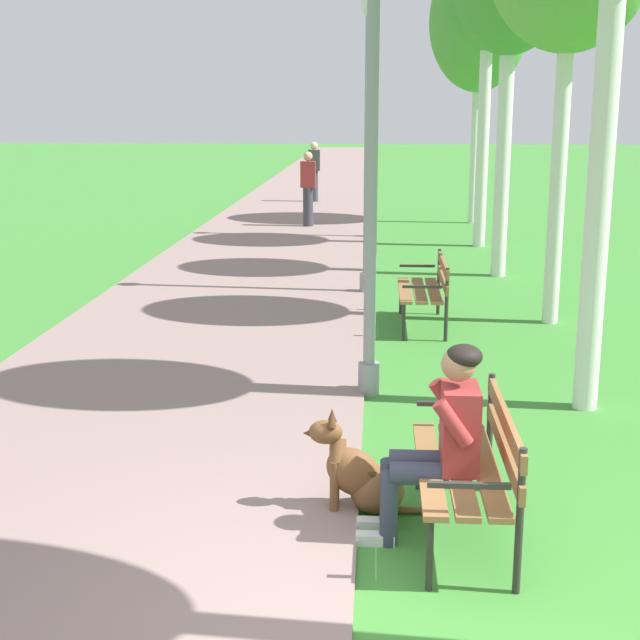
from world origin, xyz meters
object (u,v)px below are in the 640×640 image
at_px(pedestrian_further_distant, 314,172).
at_px(park_bench_near, 474,458).
at_px(lamp_post_near, 371,171).
at_px(lamp_post_mid, 368,143).
at_px(pedestrian_distant, 308,189).
at_px(dog_brown, 361,476).
at_px(park_bench_mid, 427,285).
at_px(person_seated_on_near_bench, 441,435).
at_px(birch_tree_sixth, 479,22).
at_px(lamp_post_far, 371,132).

bearing_deg(pedestrian_further_distant, park_bench_near, -83.24).
bearing_deg(lamp_post_near, lamp_post_mid, 90.99).
bearing_deg(lamp_post_mid, lamp_post_near, -89.01).
bearing_deg(pedestrian_distant, dog_brown, -84.30).
bearing_deg(lamp_post_mid, park_bench_mid, -68.86).
xyz_separation_m(person_seated_on_near_bench, lamp_post_mid, (-0.54, 7.55, 1.44)).
xyz_separation_m(birch_tree_sixth, pedestrian_distant, (-3.67, -1.09, -3.56)).
bearing_deg(lamp_post_mid, pedestrian_distant, 100.91).
bearing_deg(birch_tree_sixth, lamp_post_mid, -105.62).
relative_size(park_bench_near, lamp_post_near, 0.38).
bearing_deg(pedestrian_further_distant, pedestrian_distant, -87.49).
distance_m(pedestrian_distant, pedestrian_further_distant, 5.26).
distance_m(birch_tree_sixth, pedestrian_distant, 5.22).
bearing_deg(person_seated_on_near_bench, park_bench_near, 16.97).
distance_m(lamp_post_mid, pedestrian_distant, 7.37).
distance_m(lamp_post_near, pedestrian_further_distant, 17.16).
xyz_separation_m(person_seated_on_near_bench, lamp_post_near, (-0.46, 2.90, 1.38)).
bearing_deg(pedestrian_further_distant, lamp_post_near, -84.35).
bearing_deg(pedestrian_distant, person_seated_on_near_bench, -82.56).
bearing_deg(birch_tree_sixth, person_seated_on_near_bench, -96.34).
bearing_deg(lamp_post_mid, birch_tree_sixth, 74.38).
distance_m(lamp_post_near, pedestrian_distant, 11.93).
relative_size(lamp_post_mid, birch_tree_sixth, 0.69).
relative_size(dog_brown, pedestrian_distant, 0.50).
bearing_deg(pedestrian_further_distant, person_seated_on_near_bench, -83.85).
bearing_deg(person_seated_on_near_bench, pedestrian_distant, 97.44).
height_order(lamp_post_mid, lamp_post_far, lamp_post_mid).
xyz_separation_m(lamp_post_far, birch_tree_sixth, (2.31, 2.61, 2.30)).
distance_m(dog_brown, pedestrian_distant, 14.42).
distance_m(park_bench_near, person_seated_on_near_bench, 0.27).
relative_size(lamp_post_mid, pedestrian_distant, 2.48).
height_order(lamp_post_far, pedestrian_distant, lamp_post_far).
distance_m(park_bench_mid, pedestrian_further_distant, 14.53).
bearing_deg(lamp_post_mid, person_seated_on_near_bench, -85.88).
relative_size(park_bench_near, lamp_post_mid, 0.37).
height_order(birch_tree_sixth, pedestrian_further_distant, birch_tree_sixth).
distance_m(park_bench_near, pedestrian_further_distant, 20.01).
xyz_separation_m(park_bench_mid, birch_tree_sixth, (1.54, 10.16, 3.89)).
height_order(lamp_post_far, birch_tree_sixth, birch_tree_sixth).
bearing_deg(lamp_post_far, lamp_post_near, -89.47).
xyz_separation_m(person_seated_on_near_bench, dog_brown, (-0.49, 0.34, -0.42)).
distance_m(birch_tree_sixth, pedestrian_further_distant, 6.73).
relative_size(dog_brown, lamp_post_mid, 0.20).
relative_size(lamp_post_far, pedestrian_distant, 2.46).
relative_size(birch_tree_sixth, pedestrian_further_distant, 3.59).
bearing_deg(person_seated_on_near_bench, lamp_post_near, 99.08).
relative_size(park_bench_near, park_bench_mid, 1.00).
bearing_deg(lamp_post_near, pedestrian_distant, 97.04).
bearing_deg(lamp_post_far, park_bench_mid, -84.19).
distance_m(person_seated_on_near_bench, lamp_post_mid, 7.70).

